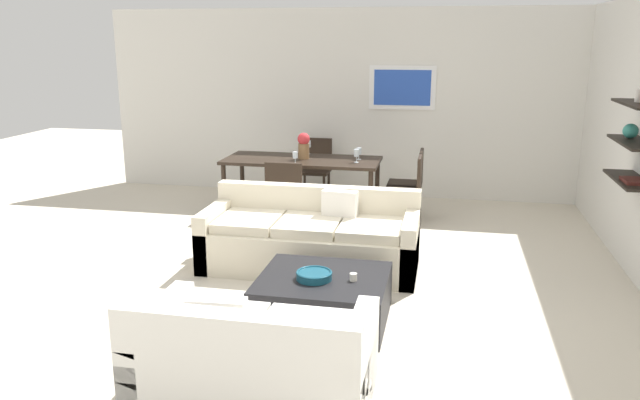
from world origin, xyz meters
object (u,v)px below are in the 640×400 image
wine_glass_head (308,144)px  centerpiece_vase (304,145)px  candle_jar (353,277)px  dining_chair_right_near (410,185)px  sofa_beige (311,240)px  dining_chair_head (315,165)px  loveseat_white (254,363)px  wine_glass_right_near (356,153)px  dining_chair_right_far (412,179)px  wine_glass_foot (295,156)px  wine_glass_right_far (359,152)px  coffee_table (323,298)px  dining_chair_foot (286,192)px  decorative_bowl (314,275)px  dining_table (302,164)px

wine_glass_head → centerpiece_vase: size_ratio=0.54×
candle_jar → dining_chair_right_near: dining_chair_right_near is taller
sofa_beige → dining_chair_right_near: dining_chair_right_near is taller
dining_chair_head → loveseat_white: bearing=-82.2°
dining_chair_head → wine_glass_right_near: size_ratio=5.14×
dining_chair_right_far → wine_glass_foot: wine_glass_foot is taller
wine_glass_right_far → sofa_beige: bearing=-95.4°
dining_chair_right_near → wine_glass_right_near: bearing=172.8°
dining_chair_right_near → wine_glass_right_far: size_ratio=5.78×
dining_chair_head → dining_chair_right_far: size_ratio=1.00×
loveseat_white → coffee_table: 1.33m
candle_jar → centerpiece_vase: size_ratio=0.18×
loveseat_white → coffee_table: size_ratio=1.39×
wine_glass_right_far → wine_glass_foot: 0.87m
sofa_beige → dining_chair_right_near: (0.88, 1.72, 0.21)m
dining_chair_right_far → wine_glass_foot: size_ratio=5.55×
wine_glass_right_far → wine_glass_foot: size_ratio=0.96×
candle_jar → wine_glass_right_near: (-0.43, 3.03, 0.46)m
dining_chair_foot → centerpiece_vase: size_ratio=2.59×
loveseat_white → dining_chair_right_far: dining_chair_right_far is taller
sofa_beige → dining_chair_right_near: bearing=63.0°
wine_glass_right_near → wine_glass_head: wine_glass_head is taller
decorative_bowl → centerpiece_vase: size_ratio=0.87×
coffee_table → dining_chair_head: bearing=102.9°
dining_table → centerpiece_vase: centerpiece_vase is taller
dining_chair_right_far → centerpiece_vase: bearing=-173.1°
wine_glass_head → coffee_table: bearing=-75.4°
dining_chair_right_far → sofa_beige: bearing=-112.6°
wine_glass_right_near → centerpiece_vase: size_ratio=0.50×
dining_chair_right_far → dining_chair_right_near: bearing=-90.0°
coffee_table → wine_glass_head: (-0.90, 3.47, 0.69)m
loveseat_white → dining_table: size_ratio=0.72×
decorative_bowl → dining_chair_right_far: 3.41m
sofa_beige → wine_glass_foot: bearing=109.3°
sofa_beige → candle_jar: 1.37m
dining_chair_foot → wine_glass_foot: size_ratio=5.55×
dining_chair_right_near → wine_glass_right_far: bearing=156.5°
dining_table → centerpiece_vase: (0.02, 0.02, 0.25)m
coffee_table → dining_chair_right_far: 3.35m
wine_glass_right_far → coffee_table: bearing=-86.9°
wine_glass_head → wine_glass_right_far: bearing=-19.7°
decorative_bowl → wine_glass_right_near: 3.10m
dining_chair_foot → wine_glass_right_far: (0.73, 0.94, 0.35)m
dining_chair_head → centerpiece_vase: 0.92m
centerpiece_vase → candle_jar: bearing=-70.2°
loveseat_white → decorative_bowl: (0.12, 1.24, 0.12)m
centerpiece_vase → dining_chair_head: bearing=91.4°
sofa_beige → candle_jar: bearing=-63.3°
dining_chair_right_near → wine_glass_right_far: wine_glass_right_far is taller
wine_glass_right_near → wine_glass_foot: size_ratio=1.08×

